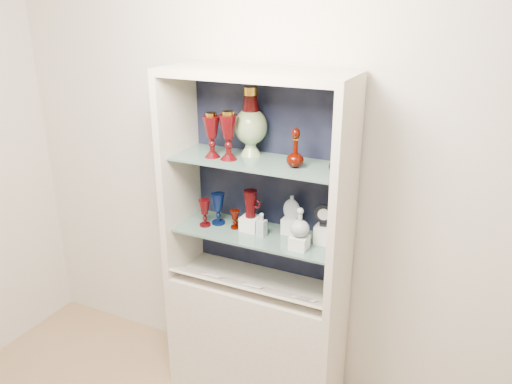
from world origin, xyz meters
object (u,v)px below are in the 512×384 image
at_px(enamel_urn, 251,122).
at_px(ruby_goblet_small, 235,219).
at_px(ruby_decanter_a, 295,146).
at_px(lidded_bowl, 342,161).
at_px(ruby_goblet_tall, 205,213).
at_px(flat_flask, 292,207).
at_px(cobalt_goblet, 218,209).
at_px(clear_round_decanter, 300,223).
at_px(clear_square_bottle, 262,224).
at_px(cameo_medallion, 324,215).
at_px(ruby_decanter_b, 338,155).
at_px(pedestal_lamp_right, 228,136).
at_px(pedestal_lamp_left, 212,135).
at_px(ruby_pitcher, 251,204).

xyz_separation_m(enamel_urn, ruby_goblet_small, (-0.06, -0.08, -0.55)).
height_order(ruby_decanter_a, lidded_bowl, ruby_decanter_a).
height_order(ruby_goblet_tall, flat_flask, flat_flask).
distance_m(cobalt_goblet, clear_round_decanter, 0.54).
xyz_separation_m(lidded_bowl, clear_round_decanter, (-0.17, -0.12, -0.32)).
distance_m(ruby_decanter_a, cobalt_goblet, 0.65).
height_order(enamel_urn, ruby_goblet_small, enamel_urn).
relative_size(ruby_decanter_a, ruby_goblet_tall, 1.43).
distance_m(lidded_bowl, clear_round_decanter, 0.38).
height_order(clear_square_bottle, cameo_medallion, cameo_medallion).
relative_size(ruby_decanter_b, ruby_goblet_small, 1.80).
height_order(pedestal_lamp_right, cobalt_goblet, pedestal_lamp_right).
height_order(ruby_decanter_b, ruby_goblet_small, ruby_decanter_b).
bearing_deg(clear_square_bottle, enamel_urn, 137.60).
distance_m(pedestal_lamp_left, cobalt_goblet, 0.45).
height_order(ruby_goblet_small, cameo_medallion, cameo_medallion).
bearing_deg(lidded_bowl, clear_round_decanter, -143.63).
distance_m(cobalt_goblet, ruby_pitcher, 0.22).
relative_size(cobalt_goblet, clear_square_bottle, 1.35).
height_order(ruby_decanter_a, flat_flask, ruby_decanter_a).
bearing_deg(ruby_goblet_small, ruby_decanter_a, -4.33).
height_order(ruby_decanter_a, ruby_pitcher, ruby_decanter_a).
relative_size(enamel_urn, ruby_decanter_a, 1.63).
distance_m(ruby_goblet_small, clear_square_bottle, 0.18).
bearing_deg(ruby_decanter_a, ruby_pitcher, 170.86).
bearing_deg(lidded_bowl, enamel_urn, 176.31).
xyz_separation_m(ruby_goblet_small, clear_square_bottle, (0.18, -0.03, 0.01)).
bearing_deg(ruby_goblet_small, lidded_bowl, 4.16).
distance_m(pedestal_lamp_right, ruby_pitcher, 0.41).
relative_size(ruby_goblet_tall, cameo_medallion, 1.28).
distance_m(enamel_urn, cameo_medallion, 0.63).
bearing_deg(pedestal_lamp_right, ruby_pitcher, 35.54).
bearing_deg(ruby_decanter_b, lidded_bowl, 90.00).
height_order(cobalt_goblet, clear_round_decanter, clear_round_decanter).
bearing_deg(ruby_decanter_a, pedestal_lamp_right, -176.35).
relative_size(pedestal_lamp_left, clear_round_decanter, 1.60).
relative_size(pedestal_lamp_left, cobalt_goblet, 1.30).
height_order(enamel_urn, clear_square_bottle, enamel_urn).
xyz_separation_m(flat_flask, cameo_medallion, (0.20, -0.04, 0.00)).
distance_m(flat_flask, clear_round_decanter, 0.19).
distance_m(lidded_bowl, clear_square_bottle, 0.57).
bearing_deg(ruby_decanter_b, ruby_pitcher, 173.40).
bearing_deg(cobalt_goblet, pedestal_lamp_left, -79.60).
xyz_separation_m(pedestal_lamp_left, flat_flask, (0.41, 0.13, -0.38)).
bearing_deg(ruby_pitcher, ruby_decanter_b, 1.52).
bearing_deg(pedestal_lamp_left, clear_round_decanter, -3.34).
xyz_separation_m(ruby_decanter_a, ruby_decanter_b, (0.22, -0.01, -0.02)).
bearing_deg(ruby_goblet_small, enamel_urn, 50.04).
bearing_deg(clear_square_bottle, lidded_bowl, 9.95).
bearing_deg(ruby_pitcher, pedestal_lamp_right, -136.35).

